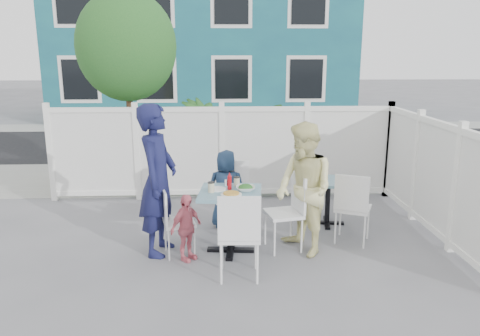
{
  "coord_description": "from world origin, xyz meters",
  "views": [
    {
      "loc": [
        0.06,
        -5.46,
        2.47
      ],
      "look_at": [
        0.32,
        0.51,
        1.0
      ],
      "focal_mm": 35.0,
      "sensor_mm": 36.0,
      "label": 1
    }
  ],
  "objects_px": {
    "chair_left": "(173,217)",
    "toddler": "(186,228)",
    "woman": "(304,189)",
    "chair_right": "(290,206)",
    "boy": "(226,189)",
    "main_table": "(231,205)",
    "man": "(158,180)",
    "chair_near": "(239,230)",
    "utility_cabinet": "(104,147)",
    "spare_table": "(328,190)",
    "chair_back": "(233,191)"
  },
  "relations": [
    {
      "from": "man",
      "to": "toddler",
      "type": "distance_m",
      "value": 0.69
    },
    {
      "from": "chair_left",
      "to": "chair_back",
      "type": "xyz_separation_m",
      "value": [
        0.78,
        0.86,
        0.07
      ]
    },
    {
      "from": "boy",
      "to": "chair_near",
      "type": "bearing_deg",
      "value": 99.75
    },
    {
      "from": "utility_cabinet",
      "to": "boy",
      "type": "height_order",
      "value": "utility_cabinet"
    },
    {
      "from": "utility_cabinet",
      "to": "woman",
      "type": "relative_size",
      "value": 0.73
    },
    {
      "from": "boy",
      "to": "toddler",
      "type": "bearing_deg",
      "value": 71.58
    },
    {
      "from": "man",
      "to": "toddler",
      "type": "height_order",
      "value": "man"
    },
    {
      "from": "spare_table",
      "to": "chair_near",
      "type": "relative_size",
      "value": 0.72
    },
    {
      "from": "chair_right",
      "to": "man",
      "type": "relative_size",
      "value": 0.52
    },
    {
      "from": "spare_table",
      "to": "utility_cabinet",
      "type": "bearing_deg",
      "value": 143.11
    },
    {
      "from": "spare_table",
      "to": "chair_left",
      "type": "xyz_separation_m",
      "value": [
        -2.17,
        -1.0,
        -0.03
      ]
    },
    {
      "from": "toddler",
      "to": "main_table",
      "type": "bearing_deg",
      "value": -26.53
    },
    {
      "from": "spare_table",
      "to": "chair_right",
      "type": "height_order",
      "value": "chair_right"
    },
    {
      "from": "main_table",
      "to": "chair_left",
      "type": "xyz_separation_m",
      "value": [
        -0.72,
        -0.06,
        -0.13
      ]
    },
    {
      "from": "spare_table",
      "to": "man",
      "type": "xyz_separation_m",
      "value": [
        -2.35,
        -0.89,
        0.42
      ]
    },
    {
      "from": "utility_cabinet",
      "to": "chair_near",
      "type": "relative_size",
      "value": 1.19
    },
    {
      "from": "main_table",
      "to": "utility_cabinet",
      "type": "bearing_deg",
      "value": 122.57
    },
    {
      "from": "boy",
      "to": "main_table",
      "type": "bearing_deg",
      "value": 98.32
    },
    {
      "from": "utility_cabinet",
      "to": "toddler",
      "type": "bearing_deg",
      "value": -68.36
    },
    {
      "from": "chair_right",
      "to": "boy",
      "type": "distance_m",
      "value": 1.14
    },
    {
      "from": "chair_left",
      "to": "toddler",
      "type": "height_order",
      "value": "chair_left"
    },
    {
      "from": "chair_left",
      "to": "boy",
      "type": "relative_size",
      "value": 0.75
    },
    {
      "from": "main_table",
      "to": "boy",
      "type": "relative_size",
      "value": 0.73
    },
    {
      "from": "chair_near",
      "to": "woman",
      "type": "bearing_deg",
      "value": 42.88
    },
    {
      "from": "chair_back",
      "to": "chair_right",
      "type": "bearing_deg",
      "value": 138.84
    },
    {
      "from": "chair_near",
      "to": "boy",
      "type": "distance_m",
      "value": 1.68
    },
    {
      "from": "spare_table",
      "to": "chair_left",
      "type": "height_order",
      "value": "chair_left"
    },
    {
      "from": "boy",
      "to": "man",
      "type": "bearing_deg",
      "value": 50.84
    },
    {
      "from": "chair_back",
      "to": "man",
      "type": "distance_m",
      "value": 1.28
    },
    {
      "from": "woman",
      "to": "boy",
      "type": "height_order",
      "value": "woman"
    },
    {
      "from": "spare_table",
      "to": "chair_near",
      "type": "bearing_deg",
      "value": -128.86
    },
    {
      "from": "chair_left",
      "to": "main_table",
      "type": "bearing_deg",
      "value": 81.21
    },
    {
      "from": "woman",
      "to": "spare_table",
      "type": "bearing_deg",
      "value": 127.03
    },
    {
      "from": "chair_right",
      "to": "utility_cabinet",
      "type": "bearing_deg",
      "value": 28.21
    },
    {
      "from": "woman",
      "to": "boy",
      "type": "relative_size",
      "value": 1.46
    },
    {
      "from": "chair_near",
      "to": "toddler",
      "type": "xyz_separation_m",
      "value": [
        -0.62,
        0.55,
        -0.17
      ]
    },
    {
      "from": "chair_left",
      "to": "woman",
      "type": "relative_size",
      "value": 0.51
    },
    {
      "from": "chair_near",
      "to": "chair_left",
      "type": "bearing_deg",
      "value": 139.88
    },
    {
      "from": "utility_cabinet",
      "to": "chair_right",
      "type": "xyz_separation_m",
      "value": [
        3.25,
        -3.81,
        -0.04
      ]
    },
    {
      "from": "chair_back",
      "to": "toddler",
      "type": "xyz_separation_m",
      "value": [
        -0.61,
        -1.02,
        -0.15
      ]
    },
    {
      "from": "main_table",
      "to": "toddler",
      "type": "relative_size",
      "value": 0.99
    },
    {
      "from": "chair_left",
      "to": "boy",
      "type": "xyz_separation_m",
      "value": [
        0.68,
        0.96,
        0.07
      ]
    },
    {
      "from": "main_table",
      "to": "chair_left",
      "type": "relative_size",
      "value": 0.97
    },
    {
      "from": "main_table",
      "to": "man",
      "type": "xyz_separation_m",
      "value": [
        -0.9,
        0.04,
        0.32
      ]
    },
    {
      "from": "toddler",
      "to": "woman",
      "type": "bearing_deg",
      "value": -42.02
    },
    {
      "from": "chair_near",
      "to": "spare_table",
      "type": "bearing_deg",
      "value": 53.15
    },
    {
      "from": "utility_cabinet",
      "to": "chair_left",
      "type": "relative_size",
      "value": 1.41
    },
    {
      "from": "utility_cabinet",
      "to": "chair_left",
      "type": "xyz_separation_m",
      "value": [
        1.77,
        -3.95,
        -0.11
      ]
    },
    {
      "from": "chair_right",
      "to": "chair_back",
      "type": "height_order",
      "value": "chair_back"
    },
    {
      "from": "chair_right",
      "to": "chair_near",
      "type": "height_order",
      "value": "chair_near"
    }
  ]
}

